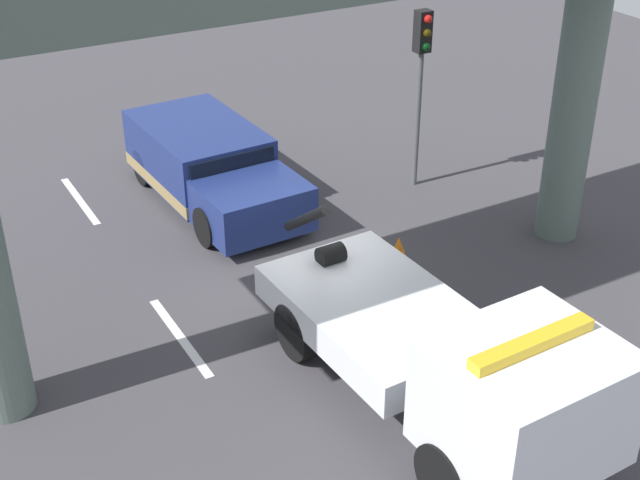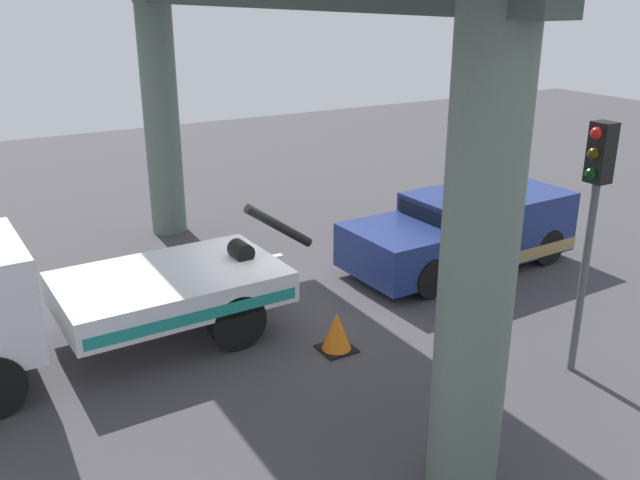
% 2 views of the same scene
% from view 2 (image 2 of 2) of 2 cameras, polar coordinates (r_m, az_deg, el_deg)
% --- Properties ---
extents(ground_plane, '(60.00, 40.00, 0.10)m').
position_cam_2_polar(ground_plane, '(13.49, -3.01, -5.85)').
color(ground_plane, '#423F44').
extents(lane_stripe_west, '(2.60, 0.16, 0.01)m').
position_cam_2_polar(lane_stripe_west, '(18.62, 9.79, 1.45)').
color(lane_stripe_west, silver).
rests_on(lane_stripe_west, ground).
extents(lane_stripe_mid, '(2.60, 0.16, 0.01)m').
position_cam_2_polar(lane_stripe_mid, '(15.65, -7.42, -2.03)').
color(lane_stripe_mid, silver).
rests_on(lane_stripe_mid, ground).
extents(tow_truck_white, '(7.29, 2.58, 2.46)m').
position_cam_2_polar(tow_truck_white, '(11.83, -21.18, -4.43)').
color(tow_truck_white, white).
rests_on(tow_truck_white, ground).
extents(towed_van_green, '(5.26, 2.36, 1.58)m').
position_cam_2_polar(towed_van_green, '(15.66, 12.12, 0.72)').
color(towed_van_green, navy).
rests_on(towed_van_green, ground).
extents(traffic_light_near, '(0.39, 0.32, 4.05)m').
position_cam_2_polar(traffic_light_near, '(11.02, 21.80, 3.49)').
color(traffic_light_near, '#515456').
rests_on(traffic_light_near, ground).
extents(traffic_cone_orange, '(0.59, 0.59, 0.70)m').
position_cam_2_polar(traffic_cone_orange, '(11.83, 1.39, -7.66)').
color(traffic_cone_orange, orange).
rests_on(traffic_cone_orange, ground).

